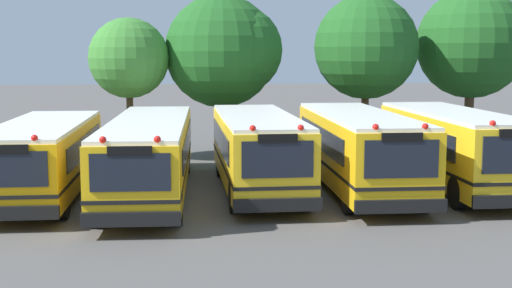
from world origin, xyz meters
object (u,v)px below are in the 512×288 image
object	(u,v)px
tree_4	(468,42)
tree_2	(227,51)
school_bus_0	(43,156)
tree_1	(130,56)
school_bus_1	(149,153)
school_bus_4	(454,146)
school_bus_3	(358,148)
school_bus_2	(257,149)
tree_3	(365,46)

from	to	relation	value
tree_4	tree_2	bearing A→B (deg)	-175.39
school_bus_0	tree_1	bearing A→B (deg)	-106.15
school_bus_1	school_bus_4	world-z (taller)	school_bus_4
school_bus_3	school_bus_4	world-z (taller)	school_bus_4
school_bus_2	tree_4	xyz separation A→B (m)	(10.75, 9.05, 3.66)
tree_2	school_bus_4	bearing A→B (deg)	-48.91
school_bus_2	school_bus_4	world-z (taller)	school_bus_4
school_bus_3	tree_3	bearing A→B (deg)	-104.87
tree_3	tree_4	bearing A→B (deg)	10.55
school_bus_0	school_bus_2	bearing A→B (deg)	-177.13
tree_1	school_bus_0	bearing A→B (deg)	-105.97
school_bus_1	tree_4	size ratio (longest dim) A/B	1.55
school_bus_3	tree_4	size ratio (longest dim) A/B	1.32
tree_3	school_bus_1	bearing A→B (deg)	-137.84
tree_3	school_bus_3	bearing A→B (deg)	-105.03
tree_2	school_bus_2	bearing A→B (deg)	-85.92
school_bus_3	tree_2	distance (m)	9.79
school_bus_3	school_bus_4	distance (m)	3.30
school_bus_3	tree_1	size ratio (longest dim) A/B	1.64
tree_1	tree_4	distance (m)	15.57
school_bus_2	tree_4	size ratio (longest dim) A/B	1.26
tree_1	school_bus_1	bearing A→B (deg)	-81.31
school_bus_2	school_bus_3	world-z (taller)	school_bus_3
school_bus_0	school_bus_1	bearing A→B (deg)	-177.56
school_bus_0	tree_3	world-z (taller)	tree_3
school_bus_1	school_bus_3	bearing A→B (deg)	-178.69
school_bus_0	school_bus_2	xyz separation A→B (m)	(6.91, 0.37, 0.08)
school_bus_3	tree_3	distance (m)	9.27
tree_1	tree_3	world-z (taller)	tree_3
school_bus_0	school_bus_1	world-z (taller)	school_bus_1
school_bus_2	school_bus_4	xyz separation A→B (m)	(6.68, -0.19, 0.04)
school_bus_0	school_bus_2	world-z (taller)	school_bus_2
tree_2	tree_4	world-z (taller)	tree_4
school_bus_1	tree_1	distance (m)	8.21
school_bus_4	school_bus_0	bearing A→B (deg)	0.18
school_bus_1	tree_2	xyz separation A→B (m)	(2.98, 8.35, 3.31)
school_bus_0	school_bus_3	bearing A→B (deg)	-179.38
school_bus_3	tree_2	bearing A→B (deg)	-64.52
school_bus_4	tree_1	xyz separation A→B (m)	(-11.39, 7.50, 2.99)
school_bus_0	tree_4	world-z (taller)	tree_4
school_bus_2	tree_3	world-z (taller)	tree_3
school_bus_3	tree_1	bearing A→B (deg)	-42.83
school_bus_2	tree_2	distance (m)	8.78
school_bus_0	school_bus_4	xyz separation A→B (m)	(13.59, 0.18, 0.12)
school_bus_0	tree_4	bearing A→B (deg)	-152.12
tree_4	tree_1	bearing A→B (deg)	-173.60
school_bus_4	tree_4	world-z (taller)	tree_4
school_bus_0	tree_3	distance (m)	15.52
tree_3	tree_4	distance (m)	5.23
school_bus_1	school_bus_2	xyz separation A→B (m)	(3.56, 0.21, 0.05)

